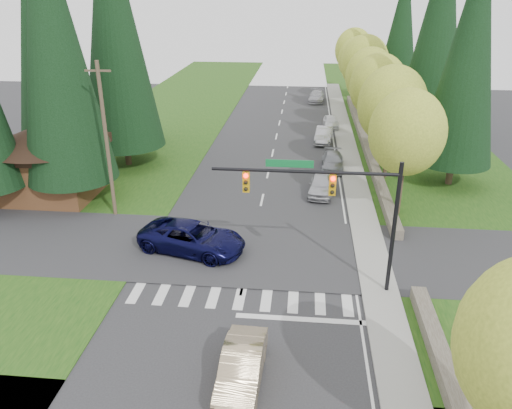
# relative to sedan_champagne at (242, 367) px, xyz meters

# --- Properties ---
(ground) EXTENTS (120.00, 120.00, 0.00)m
(ground) POSITION_rel_sedan_champagne_xyz_m (-0.80, 2.39, -0.72)
(ground) COLOR #28282B
(ground) RESTS_ON ground
(grass_east) EXTENTS (14.00, 110.00, 0.06)m
(grass_east) POSITION_rel_sedan_champagne_xyz_m (12.20, 22.39, -0.69)
(grass_east) COLOR #184311
(grass_east) RESTS_ON ground
(grass_west) EXTENTS (14.00, 110.00, 0.06)m
(grass_west) POSITION_rel_sedan_champagne_xyz_m (-13.80, 22.39, -0.69)
(grass_west) COLOR #184311
(grass_west) RESTS_ON ground
(cross_street) EXTENTS (120.00, 8.00, 0.10)m
(cross_street) POSITION_rel_sedan_champagne_xyz_m (-0.80, 10.39, -0.72)
(cross_street) COLOR #28282B
(cross_street) RESTS_ON ground
(sidewalk_east) EXTENTS (1.80, 80.00, 0.13)m
(sidewalk_east) POSITION_rel_sedan_champagne_xyz_m (6.10, 24.39, -0.66)
(sidewalk_east) COLOR gray
(sidewalk_east) RESTS_ON ground
(curb_east) EXTENTS (0.20, 80.00, 0.13)m
(curb_east) POSITION_rel_sedan_champagne_xyz_m (5.25, 24.39, -0.66)
(curb_east) COLOR gray
(curb_east) RESTS_ON ground
(stone_wall_south) EXTENTS (0.70, 14.00, 0.70)m
(stone_wall_south) POSITION_rel_sedan_champagne_xyz_m (7.80, -0.61, -0.37)
(stone_wall_south) COLOR #4C4438
(stone_wall_south) RESTS_ON ground
(stone_wall_north) EXTENTS (0.70, 40.00, 0.70)m
(stone_wall_north) POSITION_rel_sedan_champagne_xyz_m (7.80, 32.39, -0.37)
(stone_wall_north) COLOR #4C4438
(stone_wall_north) RESTS_ON ground
(traffic_signal) EXTENTS (8.70, 0.37, 6.80)m
(traffic_signal) POSITION_rel_sedan_champagne_xyz_m (3.57, 6.88, 4.26)
(traffic_signal) COLOR black
(traffic_signal) RESTS_ON ground
(brown_building) EXTENTS (8.40, 8.40, 5.40)m
(brown_building) POSITION_rel_sedan_champagne_xyz_m (-15.80, 17.39, 2.42)
(brown_building) COLOR #4C2D19
(brown_building) RESTS_ON ground
(utility_pole) EXTENTS (1.60, 0.24, 10.00)m
(utility_pole) POSITION_rel_sedan_champagne_xyz_m (-10.30, 14.39, 4.42)
(utility_pole) COLOR #473828
(utility_pole) RESTS_ON ground
(decid_tree_0) EXTENTS (4.80, 4.80, 8.37)m
(decid_tree_0) POSITION_rel_sedan_champagne_xyz_m (8.40, 16.39, 4.88)
(decid_tree_0) COLOR #38281C
(decid_tree_0) RESTS_ON ground
(decid_tree_1) EXTENTS (5.20, 5.20, 8.80)m
(decid_tree_1) POSITION_rel_sedan_champagne_xyz_m (8.50, 23.39, 5.08)
(decid_tree_1) COLOR #38281C
(decid_tree_1) RESTS_ON ground
(decid_tree_2) EXTENTS (5.00, 5.00, 8.82)m
(decid_tree_2) POSITION_rel_sedan_champagne_xyz_m (8.30, 30.39, 5.21)
(decid_tree_2) COLOR #38281C
(decid_tree_2) RESTS_ON ground
(decid_tree_3) EXTENTS (5.00, 5.00, 8.55)m
(decid_tree_3) POSITION_rel_sedan_champagne_xyz_m (8.40, 37.39, 4.94)
(decid_tree_3) COLOR #38281C
(decid_tree_3) RESTS_ON ground
(decid_tree_4) EXTENTS (5.40, 5.40, 9.18)m
(decid_tree_4) POSITION_rel_sedan_champagne_xyz_m (8.50, 44.39, 5.34)
(decid_tree_4) COLOR #38281C
(decid_tree_4) RESTS_ON ground
(decid_tree_5) EXTENTS (4.80, 4.80, 8.30)m
(decid_tree_5) POSITION_rel_sedan_champagne_xyz_m (8.30, 51.39, 4.81)
(decid_tree_5) COLOR #38281C
(decid_tree_5) RESTS_ON ground
(decid_tree_6) EXTENTS (5.20, 5.20, 8.86)m
(decid_tree_6) POSITION_rel_sedan_champagne_xyz_m (8.40, 58.39, 5.14)
(decid_tree_6) COLOR #38281C
(decid_tree_6) RESTS_ON ground
(conifer_w_a) EXTENTS (6.12, 6.12, 19.80)m
(conifer_w_a) POSITION_rel_sedan_champagne_xyz_m (-13.80, 16.39, 10.07)
(conifer_w_a) COLOR #38281C
(conifer_w_a) RESTS_ON ground
(conifer_w_b) EXTENTS (5.44, 5.44, 17.80)m
(conifer_w_b) POSITION_rel_sedan_champagne_xyz_m (-16.80, 20.39, 9.07)
(conifer_w_b) COLOR #38281C
(conifer_w_b) RESTS_ON ground
(conifer_w_c) EXTENTS (6.46, 6.46, 20.80)m
(conifer_w_c) POSITION_rel_sedan_champagne_xyz_m (-12.80, 24.39, 10.57)
(conifer_w_c) COLOR #38281C
(conifer_w_c) RESTS_ON ground
(conifer_w_e) EXTENTS (5.78, 5.78, 18.80)m
(conifer_w_e) POSITION_rel_sedan_champagne_xyz_m (-14.80, 30.39, 9.57)
(conifer_w_e) COLOR #38281C
(conifer_w_e) RESTS_ON ground
(conifer_e_a) EXTENTS (5.44, 5.44, 17.80)m
(conifer_e_a) POSITION_rel_sedan_champagne_xyz_m (13.20, 22.39, 9.07)
(conifer_e_a) COLOR #38281C
(conifer_e_a) RESTS_ON ground
(conifer_e_b) EXTENTS (6.12, 6.12, 19.80)m
(conifer_e_b) POSITION_rel_sedan_champagne_xyz_m (14.20, 36.39, 10.07)
(conifer_e_b) COLOR #38281C
(conifer_e_b) RESTS_ON ground
(conifer_e_c) EXTENTS (5.10, 5.10, 16.80)m
(conifer_e_c) POSITION_rel_sedan_champagne_xyz_m (13.20, 50.39, 8.57)
(conifer_e_c) COLOR #38281C
(conifer_e_c) RESTS_ON ground
(sedan_champagne) EXTENTS (1.67, 4.43, 1.45)m
(sedan_champagne) POSITION_rel_sedan_champagne_xyz_m (0.00, 0.00, 0.00)
(sedan_champagne) COLOR tan
(sedan_champagne) RESTS_ON ground
(suv_navy) EXTENTS (6.64, 4.35, 1.70)m
(suv_navy) POSITION_rel_sedan_champagne_xyz_m (-4.10, 10.05, 0.13)
(suv_navy) COLOR black
(suv_navy) RESTS_ON ground
(parked_car_a) EXTENTS (2.16, 4.41, 1.45)m
(parked_car_a) POSITION_rel_sedan_champagne_xyz_m (3.40, 19.46, 0.00)
(parked_car_a) COLOR #B7B7BC
(parked_car_a) RESTS_ON ground
(parked_car_b) EXTENTS (1.90, 4.36, 1.25)m
(parked_car_b) POSITION_rel_sedan_champagne_xyz_m (4.46, 25.14, -0.10)
(parked_car_b) COLOR gray
(parked_car_b) RESTS_ON ground
(parked_car_c) EXTENTS (1.99, 4.50, 1.44)m
(parked_car_c) POSITION_rel_sedan_champagne_xyz_m (3.92, 32.83, -0.00)
(parked_car_c) COLOR #AAAAAF
(parked_car_c) RESTS_ON ground
(parked_car_d) EXTENTS (1.70, 3.81, 1.27)m
(parked_car_d) POSITION_rel_sedan_champagne_xyz_m (4.80, 38.39, -0.09)
(parked_car_d) COLOR white
(parked_car_d) RESTS_ON ground
(parked_car_e) EXTENTS (2.23, 4.82, 1.36)m
(parked_car_e) POSITION_rel_sedan_champagne_xyz_m (3.42, 51.58, -0.04)
(parked_car_e) COLOR #AAA9AE
(parked_car_e) RESTS_ON ground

